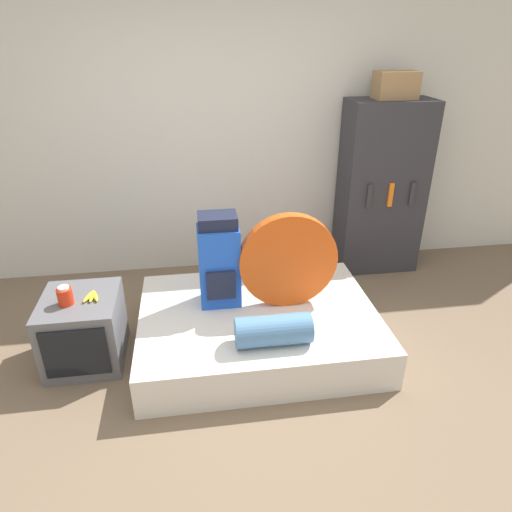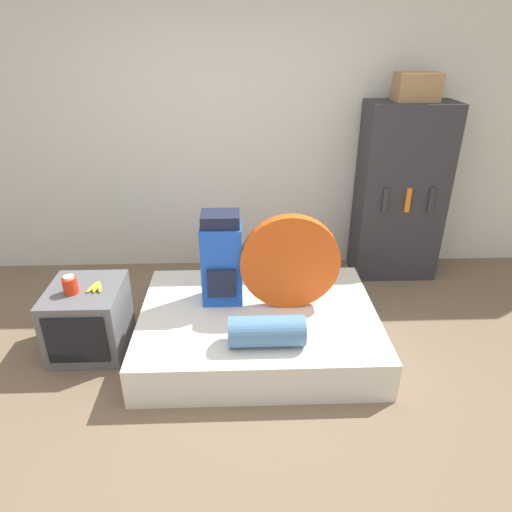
{
  "view_description": "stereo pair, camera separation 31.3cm",
  "coord_description": "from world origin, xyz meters",
  "px_view_note": "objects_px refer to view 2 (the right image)",
  "views": [
    {
      "loc": [
        -0.29,
        -2.05,
        2.15
      ],
      "look_at": [
        0.13,
        0.72,
        0.74
      ],
      "focal_mm": 32.0,
      "sensor_mm": 36.0,
      "label": 1
    },
    {
      "loc": [
        0.03,
        -2.08,
        2.15
      ],
      "look_at": [
        0.13,
        0.72,
        0.74
      ],
      "focal_mm": 32.0,
      "sensor_mm": 36.0,
      "label": 2
    }
  ],
  "objects_px": {
    "bookshelf": "(400,194)",
    "canister": "(70,285)",
    "backpack": "(222,260)",
    "cardboard_box": "(417,87)",
    "sleeping_roll": "(267,331)",
    "tent_bag": "(290,262)",
    "television": "(89,318)"
  },
  "relations": [
    {
      "from": "tent_bag",
      "to": "cardboard_box",
      "type": "xyz_separation_m",
      "value": [
        1.12,
        1.03,
        1.06
      ]
    },
    {
      "from": "tent_bag",
      "to": "television",
      "type": "relative_size",
      "value": 1.25
    },
    {
      "from": "sleeping_roll",
      "to": "bookshelf",
      "type": "distance_m",
      "value": 2.02
    },
    {
      "from": "canister",
      "to": "backpack",
      "type": "bearing_deg",
      "value": 11.51
    },
    {
      "from": "sleeping_roll",
      "to": "canister",
      "type": "height_order",
      "value": "canister"
    },
    {
      "from": "tent_bag",
      "to": "bookshelf",
      "type": "height_order",
      "value": "bookshelf"
    },
    {
      "from": "sleeping_roll",
      "to": "tent_bag",
      "type": "bearing_deg",
      "value": 67.79
    },
    {
      "from": "sleeping_roll",
      "to": "television",
      "type": "xyz_separation_m",
      "value": [
        -1.28,
        0.4,
        -0.14
      ]
    },
    {
      "from": "tent_bag",
      "to": "cardboard_box",
      "type": "distance_m",
      "value": 1.86
    },
    {
      "from": "tent_bag",
      "to": "cardboard_box",
      "type": "height_order",
      "value": "cardboard_box"
    },
    {
      "from": "bookshelf",
      "to": "sleeping_roll",
      "type": "bearing_deg",
      "value": -130.94
    },
    {
      "from": "tent_bag",
      "to": "bookshelf",
      "type": "xyz_separation_m",
      "value": [
        1.11,
        1.03,
        0.15
      ]
    },
    {
      "from": "television",
      "to": "cardboard_box",
      "type": "bearing_deg",
      "value": 23.01
    },
    {
      "from": "sleeping_roll",
      "to": "cardboard_box",
      "type": "xyz_separation_m",
      "value": [
        1.31,
        1.5,
        1.32
      ]
    },
    {
      "from": "bookshelf",
      "to": "canister",
      "type": "bearing_deg",
      "value": -156.55
    },
    {
      "from": "tent_bag",
      "to": "canister",
      "type": "bearing_deg",
      "value": -175.75
    },
    {
      "from": "backpack",
      "to": "cardboard_box",
      "type": "bearing_deg",
      "value": 30.23
    },
    {
      "from": "canister",
      "to": "cardboard_box",
      "type": "relative_size",
      "value": 0.38
    },
    {
      "from": "backpack",
      "to": "cardboard_box",
      "type": "xyz_separation_m",
      "value": [
        1.61,
        0.94,
        1.08
      ]
    },
    {
      "from": "sleeping_roll",
      "to": "cardboard_box",
      "type": "relative_size",
      "value": 1.41
    },
    {
      "from": "cardboard_box",
      "to": "bookshelf",
      "type": "bearing_deg",
      "value": -155.26
    },
    {
      "from": "backpack",
      "to": "bookshelf",
      "type": "xyz_separation_m",
      "value": [
        1.6,
        0.93,
        0.17
      ]
    },
    {
      "from": "canister",
      "to": "bookshelf",
      "type": "distance_m",
      "value": 2.88
    },
    {
      "from": "backpack",
      "to": "tent_bag",
      "type": "bearing_deg",
      "value": -11.33
    },
    {
      "from": "backpack",
      "to": "television",
      "type": "relative_size",
      "value": 1.22
    },
    {
      "from": "backpack",
      "to": "tent_bag",
      "type": "distance_m",
      "value": 0.5
    },
    {
      "from": "backpack",
      "to": "canister",
      "type": "distance_m",
      "value": 1.06
    },
    {
      "from": "canister",
      "to": "bookshelf",
      "type": "bearing_deg",
      "value": 23.45
    },
    {
      "from": "tent_bag",
      "to": "cardboard_box",
      "type": "relative_size",
      "value": 2.03
    },
    {
      "from": "sleeping_roll",
      "to": "cardboard_box",
      "type": "bearing_deg",
      "value": 48.92
    },
    {
      "from": "television",
      "to": "canister",
      "type": "relative_size",
      "value": 4.32
    },
    {
      "from": "canister",
      "to": "cardboard_box",
      "type": "distance_m",
      "value": 3.11
    }
  ]
}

